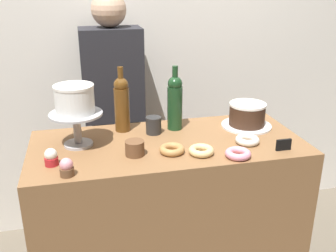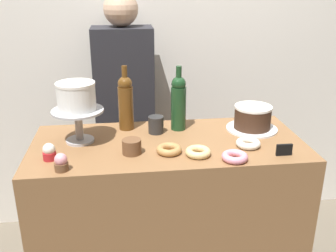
# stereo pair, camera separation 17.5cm
# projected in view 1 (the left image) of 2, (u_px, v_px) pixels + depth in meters

# --- Properties ---
(back_wall) EXTENTS (6.00, 0.05, 2.60)m
(back_wall) POSITION_uv_depth(u_px,v_px,m) (137.00, 39.00, 2.47)
(back_wall) COLOR silver
(back_wall) RESTS_ON ground_plane
(display_counter) EXTENTS (1.28, 0.58, 0.94)m
(display_counter) POSITION_uv_depth(u_px,v_px,m) (168.00, 226.00, 1.98)
(display_counter) COLOR brown
(display_counter) RESTS_ON ground_plane
(cake_stand_pedestal) EXTENTS (0.24, 0.24, 0.16)m
(cake_stand_pedestal) POSITION_uv_depth(u_px,v_px,m) (77.00, 123.00, 1.74)
(cake_stand_pedestal) COLOR #B2B2B7
(cake_stand_pedestal) RESTS_ON display_counter
(white_layer_cake) EXTENTS (0.18, 0.18, 0.13)m
(white_layer_cake) POSITION_uv_depth(u_px,v_px,m) (74.00, 99.00, 1.70)
(white_layer_cake) COLOR white
(white_layer_cake) RESTS_ON cake_stand_pedestal
(silver_serving_platter) EXTENTS (0.26, 0.26, 0.01)m
(silver_serving_platter) POSITION_uv_depth(u_px,v_px,m) (246.00, 126.00, 2.00)
(silver_serving_platter) COLOR white
(silver_serving_platter) RESTS_ON display_counter
(chocolate_round_cake) EXTENTS (0.19, 0.19, 0.12)m
(chocolate_round_cake) POSITION_uv_depth(u_px,v_px,m) (247.00, 114.00, 1.98)
(chocolate_round_cake) COLOR #3D2619
(chocolate_round_cake) RESTS_ON silver_serving_platter
(wine_bottle_green) EXTENTS (0.08, 0.08, 0.33)m
(wine_bottle_green) POSITION_uv_depth(u_px,v_px,m) (175.00, 102.00, 1.92)
(wine_bottle_green) COLOR #193D1E
(wine_bottle_green) RESTS_ON display_counter
(wine_bottle_amber) EXTENTS (0.08, 0.08, 0.33)m
(wine_bottle_amber) POSITION_uv_depth(u_px,v_px,m) (122.00, 103.00, 1.90)
(wine_bottle_amber) COLOR #5B3814
(wine_bottle_amber) RESTS_ON display_counter
(cupcake_vanilla) EXTENTS (0.06, 0.06, 0.07)m
(cupcake_vanilla) POSITION_uv_depth(u_px,v_px,m) (51.00, 157.00, 1.58)
(cupcake_vanilla) COLOR red
(cupcake_vanilla) RESTS_ON display_counter
(cupcake_strawberry) EXTENTS (0.06, 0.06, 0.07)m
(cupcake_strawberry) POSITION_uv_depth(u_px,v_px,m) (67.00, 168.00, 1.49)
(cupcake_strawberry) COLOR brown
(cupcake_strawberry) RESTS_ON display_counter
(donut_maple) EXTENTS (0.11, 0.11, 0.03)m
(donut_maple) POSITION_uv_depth(u_px,v_px,m) (172.00, 149.00, 1.69)
(donut_maple) COLOR #B27F47
(donut_maple) RESTS_ON display_counter
(donut_glazed) EXTENTS (0.11, 0.11, 0.03)m
(donut_glazed) POSITION_uv_depth(u_px,v_px,m) (201.00, 151.00, 1.68)
(donut_glazed) COLOR #E0C17F
(donut_glazed) RESTS_ON display_counter
(donut_sugar) EXTENTS (0.11, 0.11, 0.03)m
(donut_sugar) POSITION_uv_depth(u_px,v_px,m) (247.00, 140.00, 1.79)
(donut_sugar) COLOR silver
(donut_sugar) RESTS_ON display_counter
(donut_pink) EXTENTS (0.11, 0.11, 0.03)m
(donut_pink) POSITION_uv_depth(u_px,v_px,m) (238.00, 154.00, 1.65)
(donut_pink) COLOR pink
(donut_pink) RESTS_ON display_counter
(cookie_stack) EXTENTS (0.08, 0.08, 0.07)m
(cookie_stack) POSITION_uv_depth(u_px,v_px,m) (135.00, 148.00, 1.67)
(cookie_stack) COLOR brown
(cookie_stack) RESTS_ON display_counter
(price_sign_chalkboard) EXTENTS (0.07, 0.01, 0.05)m
(price_sign_chalkboard) POSITION_uv_depth(u_px,v_px,m) (284.00, 145.00, 1.72)
(price_sign_chalkboard) COLOR black
(price_sign_chalkboard) RESTS_ON display_counter
(coffee_cup_ceramic) EXTENTS (0.08, 0.08, 0.08)m
(coffee_cup_ceramic) POSITION_uv_depth(u_px,v_px,m) (154.00, 125.00, 1.90)
(coffee_cup_ceramic) COLOR #282828
(coffee_cup_ceramic) RESTS_ON display_counter
(barista_figure) EXTENTS (0.36, 0.22, 1.60)m
(barista_figure) POSITION_uv_depth(u_px,v_px,m) (115.00, 119.00, 2.40)
(barista_figure) COLOR black
(barista_figure) RESTS_ON ground_plane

